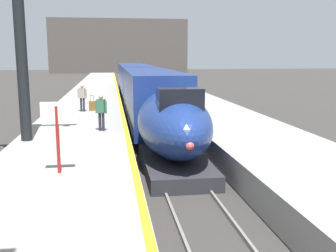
{
  "coord_description": "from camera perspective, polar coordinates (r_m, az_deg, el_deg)",
  "views": [
    {
      "loc": [
        -2.42,
        -2.89,
        4.47
      ],
      "look_at": [
        -0.27,
        11.85,
        1.8
      ],
      "focal_mm": 41.84,
      "sensor_mm": 36.0,
      "label": 1
    }
  ],
  "objects": [
    {
      "name": "departure_info_board",
      "position": [
        11.81,
        -15.87,
        0.44
      ],
      "size": [
        0.9,
        0.1,
        2.12
      ],
      "color": "maroon",
      "rests_on": "platform_left"
    },
    {
      "name": "platform_left",
      "position": [
        27.97,
        -11.57,
        1.85
      ],
      "size": [
        4.8,
        110.0,
        1.05
      ],
      "primitive_type": "cube",
      "color": "gray",
      "rests_on": "ground"
    },
    {
      "name": "rolling_suitcase",
      "position": [
        25.25,
        -10.98,
        2.89
      ],
      "size": [
        0.4,
        0.22,
        0.98
      ],
      "color": "brown",
      "rests_on": "platform_left"
    },
    {
      "name": "platform_right",
      "position": [
        28.66,
        4.82,
        2.22
      ],
      "size": [
        4.8,
        110.0,
        1.05
      ],
      "primitive_type": "cube",
      "color": "gray",
      "rests_on": "ground"
    },
    {
      "name": "terminus_back_wall",
      "position": [
        104.95,
        -7.13,
        11.48
      ],
      "size": [
        36.0,
        2.0,
        14.0
      ],
      "primitive_type": "cube",
      "color": "#4C4742",
      "rests_on": "ground"
    },
    {
      "name": "rail_main_left",
      "position": [
        30.76,
        -5.11,
        1.88
      ],
      "size": [
        0.08,
        110.0,
        0.12
      ],
      "primitive_type": "cube",
      "color": "slate",
      "rests_on": "ground"
    },
    {
      "name": "passenger_near_edge",
      "position": [
        24.93,
        -12.39,
        4.34
      ],
      "size": [
        0.56,
        0.29,
        1.69
      ],
      "color": "#23232D",
      "rests_on": "platform_left"
    },
    {
      "name": "highspeed_train_main",
      "position": [
        30.57,
        -3.75,
        5.37
      ],
      "size": [
        2.92,
        38.24,
        3.6
      ],
      "color": "navy",
      "rests_on": "ground"
    },
    {
      "name": "platform_left_safety_stripe",
      "position": [
        27.86,
        -6.92,
        3.05
      ],
      "size": [
        0.2,
        107.8,
        0.01
      ],
      "primitive_type": "cube",
      "color": "yellow",
      "rests_on": "platform_left"
    },
    {
      "name": "passenger_mid_platform",
      "position": [
        18.24,
        -9.72,
        2.36
      ],
      "size": [
        0.52,
        0.36,
        1.69
      ],
      "color": "#23232D",
      "rests_on": "platform_left"
    },
    {
      "name": "station_column_mid",
      "position": [
        16.9,
        -20.99,
        16.14
      ],
      "size": [
        4.0,
        0.68,
        8.89
      ],
      "color": "black",
      "rests_on": "platform_left"
    },
    {
      "name": "rail_main_right",
      "position": [
        30.87,
        -2.33,
        1.95
      ],
      "size": [
        0.08,
        110.0,
        0.12
      ],
      "primitive_type": "cube",
      "color": "slate",
      "rests_on": "ground"
    }
  ]
}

